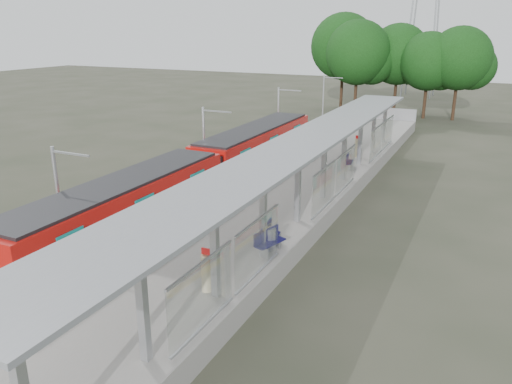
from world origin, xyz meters
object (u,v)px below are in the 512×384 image
Objects in this scene: info_pillar_far at (357,148)px; litter_bin at (270,239)px; bench_far at (348,161)px; bench_near at (269,241)px; bench_mid at (268,236)px; train at (203,175)px; info_pillar_near at (206,272)px.

info_pillar_far is 17.55m from litter_bin.
bench_far is 3.15m from info_pillar_far.
bench_near reaches higher than litter_bin.
bench_far is 0.85× the size of info_pillar_far.
bench_mid reaches higher than bench_near.
train reaches higher than litter_bin.
bench_far is 18.59m from info_pillar_near.
info_pillar_far is at bearing 89.57° from info_pillar_near.
train reaches higher than bench_far.
info_pillar_near is 1.04× the size of info_pillar_far.
bench_mid is 1.70× the size of litter_bin.
bench_far is (-0.64, 14.67, -0.07)m from bench_near.
bench_near is at bearing -40.61° from train.
info_pillar_far is 1.64× the size of litter_bin.
bench_mid is at bearing -80.83° from info_pillar_far.
info_pillar_far is at bearing 92.68° from litter_bin.
bench_near is 1.62× the size of litter_bin.
litter_bin is at bearing 116.98° from bench_near.
info_pillar_far is (5.85, 12.04, -0.35)m from train.
info_pillar_near is at bearing -83.34° from bench_near.
train reaches higher than info_pillar_near.
litter_bin is (0.82, -17.53, -0.21)m from info_pillar_far.
litter_bin is (0.59, -14.39, 0.01)m from bench_far.
info_pillar_far is at bearing 86.79° from bench_far.
info_pillar_near reaches higher than bench_far.
litter_bin is at bearing 80.46° from info_pillar_near.
bench_far is (-0.46, 14.31, -0.11)m from bench_mid.
info_pillar_far is at bearing 64.07° from train.
bench_near is at bearing -79.64° from litter_bin.
bench_near is 0.99× the size of info_pillar_far.
bench_near is at bearing -94.86° from bench_far.
bench_mid is 1.04× the size of info_pillar_far.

